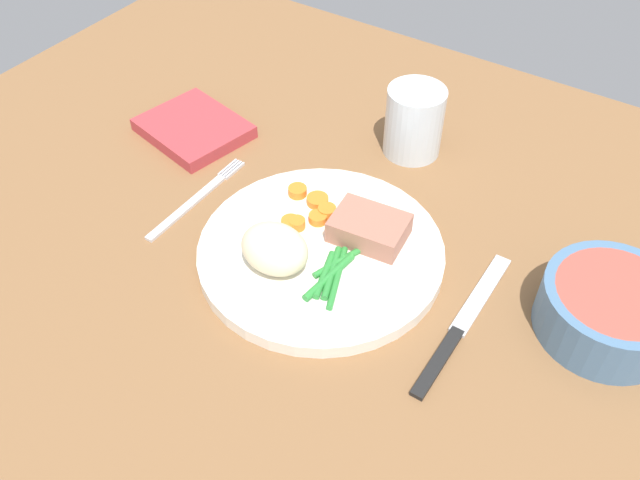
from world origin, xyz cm
name	(u,v)px	position (x,y,z in cm)	size (l,w,h in cm)	color
dining_table	(336,246)	(0.00, 0.00, 1.00)	(120.00, 90.00, 2.00)	brown
dinner_plate	(320,252)	(-0.11, -3.19, 2.80)	(26.55, 26.55, 1.60)	white
meat_portion	(369,228)	(3.48, 0.99, 4.91)	(7.87, 5.71, 2.63)	#A86B56
mashed_potatoes	(275,249)	(-2.50, -7.97, 6.05)	(7.36, 5.83, 4.91)	beige
carrot_slices	(309,210)	(-4.07, 0.57, 4.09)	(6.86, 7.13, 1.10)	orange
green_beans	(333,273)	(3.22, -5.90, 3.97)	(4.40, 10.16, 0.81)	#2D8C38
fork	(197,199)	(-17.42, -3.45, 2.20)	(1.44, 16.60, 0.40)	silver
knife	(461,325)	(16.78, -3.47, 2.20)	(1.70, 20.50, 0.64)	black
water_glass	(414,126)	(-0.72, 19.04, 5.77)	(7.26, 7.26, 8.87)	silver
salad_bowl	(610,308)	(28.39, 3.99, 5.10)	(13.48, 13.48, 5.50)	#4C7299
napkin	(194,128)	(-26.34, 6.48, 2.85)	(13.05, 10.90, 1.70)	#B2383D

